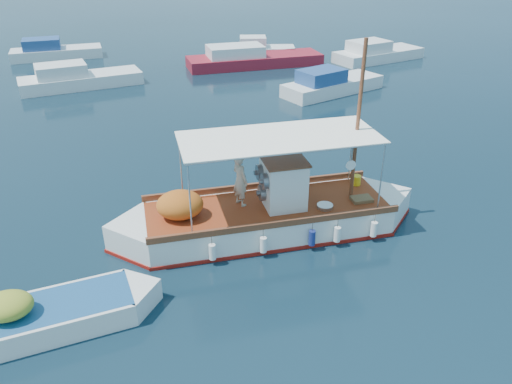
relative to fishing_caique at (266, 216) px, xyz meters
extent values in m
plane|color=black|center=(0.21, 0.32, -0.57)|extent=(160.00, 160.00, 0.00)
cube|color=white|center=(0.06, 0.01, -0.20)|extent=(8.25, 3.52, 1.17)
cube|color=white|center=(-3.92, -0.43, -0.20)|extent=(2.66, 2.66, 1.17)
cube|color=white|center=(4.04, 0.44, -0.20)|extent=(2.66, 2.66, 1.17)
cube|color=maroon|center=(0.06, 0.01, -0.55)|extent=(8.36, 3.61, 0.19)
cube|color=maroon|center=(0.06, 0.01, 0.37)|extent=(8.22, 3.30, 0.06)
cube|color=brown|center=(-0.08, 1.34, 0.50)|extent=(8.08, 0.98, 0.21)
cube|color=brown|center=(0.21, -1.33, 0.50)|extent=(8.08, 0.98, 0.21)
cube|color=white|center=(0.59, 0.06, 1.19)|extent=(1.42, 1.52, 1.60)
cube|color=brown|center=(0.59, 0.06, 2.02)|extent=(1.54, 1.64, 0.06)
cylinder|color=slate|center=(-0.06, -0.35, 1.51)|extent=(0.29, 0.56, 0.53)
cylinder|color=slate|center=(-0.14, 0.33, 1.51)|extent=(0.29, 0.56, 0.53)
cylinder|color=slate|center=(-0.10, -0.01, 0.92)|extent=(0.29, 0.56, 0.53)
cylinder|color=brown|center=(3.03, 0.33, 3.06)|extent=(0.14, 0.14, 5.34)
cylinder|color=brown|center=(2.18, 0.24, 2.63)|extent=(1.92, 0.29, 0.09)
cylinder|color=silver|center=(-2.72, 0.88, 1.59)|extent=(0.05, 0.05, 2.40)
cylinder|color=silver|center=(-2.47, -1.45, 1.59)|extent=(0.05, 0.05, 2.40)
cylinder|color=silver|center=(3.33, 1.54, 1.59)|extent=(0.05, 0.05, 2.40)
cylinder|color=silver|center=(3.58, -0.79, 1.59)|extent=(0.05, 0.05, 2.40)
cube|color=white|center=(0.43, 0.05, 2.81)|extent=(6.54, 3.23, 0.04)
ellipsoid|color=#BB5B1B|center=(-2.80, -0.31, 0.84)|extent=(1.62, 1.42, 0.90)
cube|color=yellow|center=(1.38, 0.74, 0.60)|extent=(0.29, 0.22, 0.43)
cylinder|color=yellow|center=(3.48, 1.13, 0.57)|extent=(0.35, 0.35, 0.36)
cube|color=brown|center=(3.29, -0.07, 0.45)|extent=(0.74, 0.55, 0.13)
cylinder|color=#B2B2B2|center=(1.93, -0.38, 0.45)|extent=(0.59, 0.59, 0.13)
cylinder|color=white|center=(2.52, -0.86, 2.13)|extent=(0.32, 0.07, 0.32)
cylinder|color=white|center=(-1.90, -1.71, -0.09)|extent=(0.24, 0.24, 0.51)
cylinder|color=navy|center=(1.28, -1.37, -0.09)|extent=(0.24, 0.24, 0.51)
cylinder|color=white|center=(3.41, -1.14, -0.09)|extent=(0.24, 0.24, 0.51)
imported|color=#BEB39E|center=(-0.81, 0.26, 1.29)|extent=(0.70, 0.78, 1.79)
cube|color=white|center=(-6.31, -3.86, -0.33)|extent=(4.66, 2.78, 0.85)
cube|color=white|center=(-4.21, -3.30, -0.33)|extent=(1.65, 1.65, 0.85)
cube|color=navy|center=(-6.31, -3.86, 0.07)|extent=(4.61, 2.59, 0.05)
ellipsoid|color=#99A22D|center=(-7.05, -4.06, 0.41)|extent=(1.47, 1.31, 0.63)
cube|color=silver|center=(-9.18, 19.14, -0.27)|extent=(7.97, 4.62, 1.00)
cube|color=silver|center=(-10.27, 18.79, 0.63)|extent=(3.52, 2.88, 0.80)
cube|color=maroon|center=(2.81, 23.18, -0.27)|extent=(10.39, 4.31, 1.00)
cube|color=silver|center=(1.31, 22.94, 0.63)|extent=(4.35, 2.97, 0.80)
cube|color=silver|center=(6.73, 15.62, -0.27)|extent=(7.04, 5.09, 1.00)
cube|color=navy|center=(5.82, 15.15, 0.63)|extent=(3.27, 2.91, 0.80)
cube|color=silver|center=(12.70, 23.71, -0.27)|extent=(7.73, 5.18, 1.00)
cube|color=silver|center=(11.69, 23.29, 0.63)|extent=(3.54, 3.15, 0.80)
cube|color=silver|center=(-12.50, 27.85, -0.27)|extent=(7.16, 3.57, 1.00)
cube|color=navy|center=(-13.51, 27.65, 0.63)|extent=(3.06, 2.45, 0.80)
cube|color=silver|center=(3.82, 26.11, -0.27)|extent=(5.31, 2.49, 1.00)
cube|color=silver|center=(3.06, 26.19, 0.63)|extent=(2.21, 1.89, 0.80)
camera|label=1|loc=(-2.31, -14.30, 8.57)|focal=35.00mm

